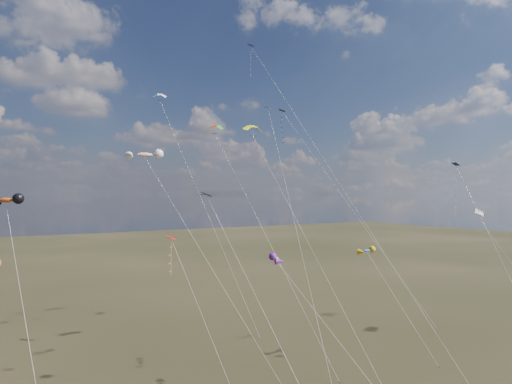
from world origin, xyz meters
TOP-DOWN VIEW (x-y plane):
  - diamond_black_high at (13.82, 30.18)m, footprint 14.87×18.05m
  - diamond_navy_tall at (6.19, 26.01)m, footprint 2.89×35.33m
  - diamond_black_mid at (-9.13, 6.19)m, footprint 5.65×11.01m
  - diamond_red_low at (-10.31, 17.01)m, footprint 3.64×9.30m
  - diamond_navy_right at (18.83, 5.01)m, footprint 6.76×16.03m
  - diamond_orange_center at (0.79, 12.98)m, footprint 3.64×16.31m
  - parafoil_yellow at (3.75, 24.76)m, footprint 3.23×22.21m
  - parafoil_blue_white at (-3.60, 39.82)m, footprint 8.69×17.94m
  - parafoil_striped at (31.59, 10.68)m, footprint 6.86×9.65m
  - parafoil_tricolor at (-1.63, 25.11)m, footprint 6.32×18.68m
  - novelty_orange_black at (-25.23, 16.80)m, footprint 3.52×13.02m
  - novelty_white_purple at (-2.45, 10.15)m, footprint 6.53×10.89m
  - novelty_redwhite_stripe at (-10.69, 25.17)m, footprint 10.38×17.09m
  - novelty_blue_yellow at (11.80, 12.22)m, footprint 4.85×7.75m

SIDE VIEW (x-z plane):
  - diamond_red_low at x=-10.31m, z-range 4.66..19.22m
  - novelty_blue_yellow at x=11.80m, z-range 5.79..18.37m
  - novelty_white_purple at x=-2.45m, z-range 5.97..18.89m
  - diamond_black_mid at x=-9.13m, z-range 4.29..23.18m
  - parafoil_striped at x=31.59m, z-range 7.87..25.07m
  - novelty_orange_black at x=-25.23m, z-range 8.78..27.58m
  - diamond_navy_right at x=18.83m, z-range 7.13..29.49m
  - diamond_orange_center at x=0.79m, z-range 4.72..33.81m
  - novelty_redwhite_stripe at x=-10.69m, z-range 11.28..35.26m
  - parafoil_tricolor at x=-1.63m, z-range 13.20..41.09m
  - diamond_black_high at x=13.82m, z-range 11.34..43.22m
  - parafoil_yellow at x=3.75m, z-range 13.41..41.78m
  - parafoil_blue_white at x=-3.60m, z-range 16.33..50.71m
  - diamond_navy_tall at x=6.19m, z-range 14.19..54.39m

